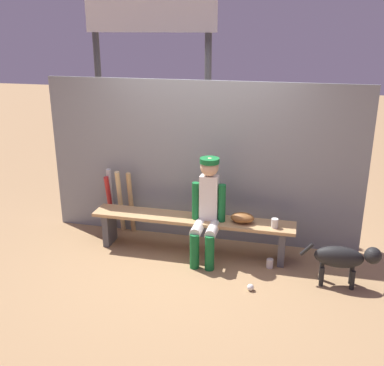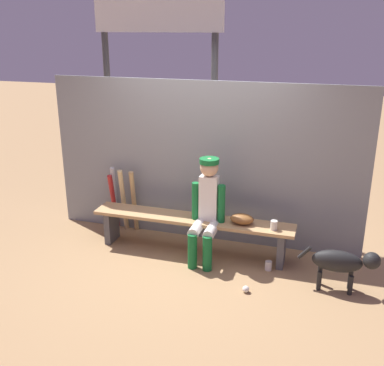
{
  "view_description": "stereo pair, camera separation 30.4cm",
  "coord_description": "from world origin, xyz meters",
  "views": [
    {
      "loc": [
        1.2,
        -4.99,
        2.7
      ],
      "look_at": [
        0.0,
        0.0,
        0.92
      ],
      "focal_mm": 42.45,
      "sensor_mm": 36.0,
      "label": 1
    },
    {
      "loc": [
        1.5,
        -4.91,
        2.7
      ],
      "look_at": [
        0.0,
        0.0,
        0.92
      ],
      "focal_mm": 42.45,
      "sensor_mm": 36.0,
      "label": 2
    }
  ],
  "objects": [
    {
      "name": "ground_plane",
      "position": [
        0.0,
        0.0,
        0.0
      ],
      "size": [
        30.0,
        30.0,
        0.0
      ],
      "primitive_type": "plane",
      "color": "#9E7A51"
    },
    {
      "name": "chainlink_fence",
      "position": [
        0.0,
        0.46,
        1.04
      ],
      "size": [
        4.08,
        0.03,
        2.08
      ],
      "primitive_type": "cube",
      "color": "gray",
      "rests_on": "ground_plane"
    },
    {
      "name": "dugout_bench",
      "position": [
        0.0,
        0.0,
        0.37
      ],
      "size": [
        2.51,
        0.36,
        0.47
      ],
      "color": "tan",
      "rests_on": "ground_plane"
    },
    {
      "name": "player_seated",
      "position": [
        0.21,
        -0.11,
        0.68
      ],
      "size": [
        0.41,
        0.55,
        1.25
      ],
      "color": "silver",
      "rests_on": "ground_plane"
    },
    {
      "name": "baseball_glove",
      "position": [
        0.62,
        0.0,
        0.53
      ],
      "size": [
        0.28,
        0.2,
        0.12
      ],
      "primitive_type": "ellipsoid",
      "color": "brown",
      "rests_on": "dugout_bench"
    },
    {
      "name": "bat_wood_tan",
      "position": [
        -0.93,
        0.35,
        0.44
      ],
      "size": [
        0.07,
        0.18,
        0.88
      ],
      "primitive_type": "cylinder",
      "rotation": [
        0.13,
        0.0,
        0.03
      ],
      "color": "tan",
      "rests_on": "ground_plane"
    },
    {
      "name": "bat_wood_natural",
      "position": [
        -1.07,
        0.31,
        0.46
      ],
      "size": [
        0.1,
        0.26,
        0.92
      ],
      "primitive_type": "cylinder",
      "rotation": [
        0.21,
        0.0,
        0.16
      ],
      "color": "tan",
      "rests_on": "ground_plane"
    },
    {
      "name": "bat_aluminum_silver",
      "position": [
        -1.23,
        0.37,
        0.45
      ],
      "size": [
        0.09,
        0.15,
        0.9
      ],
      "primitive_type": "cylinder",
      "rotation": [
        0.09,
        0.0,
        0.2
      ],
      "color": "#B7B7BC",
      "rests_on": "ground_plane"
    },
    {
      "name": "bat_aluminum_red",
      "position": [
        -1.24,
        0.35,
        0.41
      ],
      "size": [
        0.07,
        0.23,
        0.81
      ],
      "primitive_type": "cylinder",
      "rotation": [
        0.21,
        0.0,
        0.04
      ],
      "color": "#B22323",
      "rests_on": "ground_plane"
    },
    {
      "name": "baseball",
      "position": [
        0.82,
        -0.71,
        0.04
      ],
      "size": [
        0.07,
        0.07,
        0.07
      ],
      "primitive_type": "sphere",
      "color": "white",
      "rests_on": "ground_plane"
    },
    {
      "name": "cup_on_ground",
      "position": [
        0.98,
        -0.17,
        0.06
      ],
      "size": [
        0.08,
        0.08,
        0.11
      ],
      "primitive_type": "cylinder",
      "color": "silver",
      "rests_on": "ground_plane"
    },
    {
      "name": "cup_on_bench",
      "position": [
        1.01,
        -0.06,
        0.52
      ],
      "size": [
        0.08,
        0.08,
        0.11
      ],
      "primitive_type": "cylinder",
      "color": "silver",
      "rests_on": "dugout_bench"
    },
    {
      "name": "scoreboard",
      "position": [
        -0.96,
        1.6,
        2.65
      ],
      "size": [
        2.24,
        0.27,
        3.76
      ],
      "color": "#3F3F42",
      "rests_on": "ground_plane"
    },
    {
      "name": "dog",
      "position": [
        1.78,
        -0.37,
        0.34
      ],
      "size": [
        0.84,
        0.2,
        0.49
      ],
      "color": "black",
      "rests_on": "ground_plane"
    }
  ]
}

